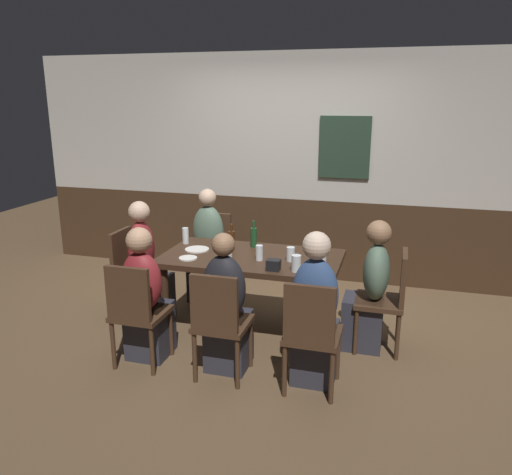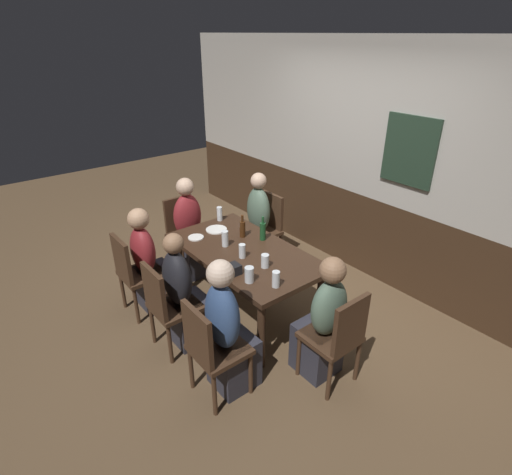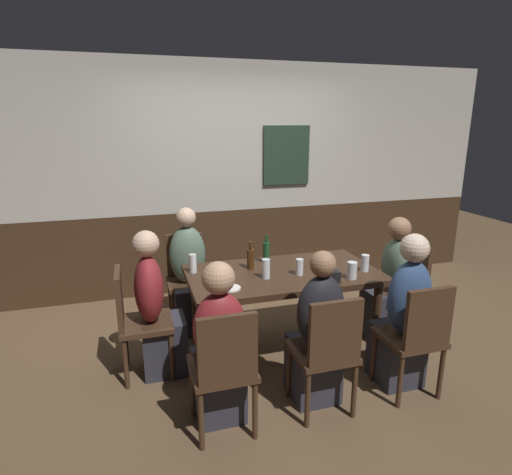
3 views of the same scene
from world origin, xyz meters
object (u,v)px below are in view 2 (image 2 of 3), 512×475
object	(u,v)px
chair_head_west	(184,230)
person_right_near	(228,336)
beer_bottle_brown	(242,228)
beer_glass_tall	(225,240)
highball_clear	(249,276)
pint_glass_pale	(265,262)
dining_table	(245,258)
chair_mid_near	(167,304)
chair_left_near	(134,271)
condiment_caddy	(234,269)
tumbler_short	(220,214)
beer_bottle_green	(263,231)
person_left_far	(255,229)
plate_white_large	(216,230)
person_left_near	(150,267)
plate_white_small	(196,237)
person_head_east	(323,326)
chair_left_far	(266,225)
pint_glass_amber	(242,252)
person_mid_near	(184,299)
chair_right_near	(211,347)
person_head_west	(191,234)
chair_head_east	(338,335)

from	to	relation	value
chair_head_west	person_right_near	xyz separation A→B (m)	(1.90, -0.69, 0.02)
beer_bottle_brown	beer_glass_tall	bearing A→B (deg)	-77.65
highball_clear	pint_glass_pale	xyz separation A→B (m)	(-0.10, 0.25, -0.01)
dining_table	person_right_near	size ratio (longest dim) A/B	1.32
chair_mid_near	chair_left_near	bearing A→B (deg)	180.00
chair_left_near	condiment_caddy	world-z (taller)	chair_left_near
tumbler_short	beer_bottle_green	xyz separation A→B (m)	(0.66, 0.07, 0.03)
person_left_far	plate_white_large	size ratio (longest dim) A/B	5.34
person_left_near	plate_white_small	bearing A→B (deg)	67.63
chair_mid_near	person_left_near	size ratio (longest dim) A/B	0.78
pint_glass_pale	plate_white_small	distance (m)	0.90
person_head_east	plate_white_small	world-z (taller)	person_head_east
chair_left_far	condiment_caddy	bearing A→B (deg)	-50.11
chair_left_far	person_head_east	xyz separation A→B (m)	(1.74, -0.85, -0.01)
person_left_far	pint_glass_amber	size ratio (longest dim) A/B	8.82
pint_glass_pale	person_left_far	bearing A→B (deg)	145.31
chair_mid_near	person_mid_near	distance (m)	0.16
pint_glass_amber	person_head_east	bearing A→B (deg)	6.17
chair_left_far	beer_bottle_brown	bearing A→B (deg)	-56.58
chair_head_west	person_head_east	bearing A→B (deg)	0.00
chair_right_near	person_left_near	xyz separation A→B (m)	(-1.39, 0.16, -0.02)
person_right_near	pint_glass_amber	size ratio (longest dim) A/B	8.94
pint_glass_amber	person_right_near	bearing A→B (deg)	-44.60
beer_bottle_green	beer_glass_tall	bearing A→B (deg)	-108.41
beer_bottle_green	plate_white_small	world-z (taller)	beer_bottle_green
highball_clear	pint_glass_pale	distance (m)	0.27
person_mid_near	person_left_far	xyz separation A→B (m)	(-0.70, 1.37, 0.02)
chair_left_far	person_head_west	bearing A→B (deg)	-112.38
person_mid_near	plate_white_small	bearing A→B (deg)	138.48
pint_glass_amber	condiment_caddy	xyz separation A→B (m)	(0.18, -0.22, -0.01)
person_mid_near	person_left_near	xyz separation A→B (m)	(-0.70, -0.00, 0.00)
chair_head_east	pint_glass_amber	bearing A→B (deg)	-174.73
chair_right_near	beer_glass_tall	distance (m)	1.20
chair_right_near	highball_clear	distance (m)	0.67
chair_head_west	tumbler_short	xyz separation A→B (m)	(0.49, 0.20, 0.32)
person_head_east	highball_clear	bearing A→B (deg)	-152.32
dining_table	tumbler_short	size ratio (longest dim) A/B	10.09
pint_glass_amber	plate_white_large	world-z (taller)	pint_glass_amber
chair_right_near	tumbler_short	distance (m)	1.79
chair_right_near	person_head_east	bearing A→B (deg)	67.69
chair_right_near	plate_white_small	size ratio (longest dim) A/B	5.51
person_left_near	person_head_west	distance (m)	0.77
chair_mid_near	person_head_west	world-z (taller)	person_head_west
person_mid_near	beer_bottle_green	bearing A→B (deg)	93.54
person_head_west	condiment_caddy	bearing A→B (deg)	-13.66
beer_glass_tall	chair_mid_near	bearing A→B (deg)	-76.28
beer_bottle_brown	person_left_far	bearing A→B (deg)	130.70
beer_glass_tall	plate_white_small	world-z (taller)	beer_glass_tall
chair_left_near	beer_glass_tall	xyz separation A→B (m)	(0.51, 0.75, 0.31)
dining_table	person_mid_near	world-z (taller)	person_mid_near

